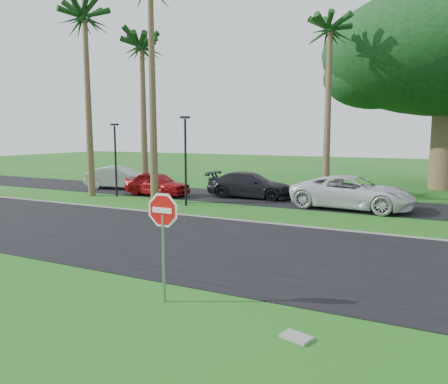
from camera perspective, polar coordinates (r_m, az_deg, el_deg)
name	(u,v)px	position (r m, az deg, el deg)	size (l,w,h in m)	color
ground	(209,263)	(12.92, -2.01, -9.31)	(120.00, 120.00, 0.00)	#1D5715
road	(237,247)	(14.64, 1.77, -7.23)	(120.00, 8.00, 0.02)	black
parking_strip	(318,203)	(24.37, 12.23, -1.37)	(120.00, 5.00, 0.02)	black
curb	(279,224)	(18.29, 7.14, -4.19)	(120.00, 0.12, 0.06)	gray
stop_sign_near	(163,225)	(9.75, -7.96, -4.24)	(1.05, 0.07, 2.62)	gray
palm_left_far	(85,22)	(28.15, -17.71, 20.40)	(5.00, 5.00, 11.50)	brown
palm_left_mid	(142,50)	(27.77, -10.67, 17.73)	(5.00, 5.00, 10.00)	brown
palm_center	(330,34)	(26.10, 13.71, 19.40)	(5.00, 5.00, 10.50)	brown
streetlight_left	(115,155)	(26.82, -13.99, 4.73)	(0.45, 0.25, 4.34)	black
streetlight_right	(185,155)	(22.75, -5.05, 4.83)	(0.45, 0.25, 4.64)	black
car_silver	(120,178)	(30.50, -13.49, 1.80)	(1.60, 4.59, 1.51)	#9FA1A6
car_red	(157,184)	(26.80, -8.71, 1.03)	(1.68, 4.17, 1.42)	#A70D12
car_dark	(250,185)	(25.64, 3.43, 0.88)	(2.08, 5.11, 1.48)	black
car_minivan	(352,193)	(22.67, 16.37, -0.09)	(2.75, 5.96, 1.66)	silver
utility_slab	(296,337)	(8.62, 9.44, -18.19)	(0.55, 0.35, 0.06)	gray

